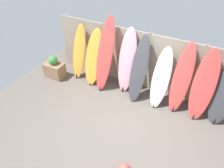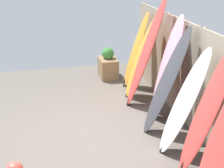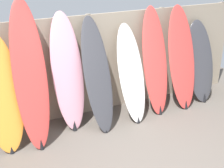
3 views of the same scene
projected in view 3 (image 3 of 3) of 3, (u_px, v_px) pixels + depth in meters
The scene contains 9 objects.
fence_back at pixel (91, 65), 5.51m from camera, with size 6.08×0.11×1.80m.
surfboard_orange_1 at pixel (2, 95), 4.55m from camera, with size 0.59×0.67×1.71m.
surfboard_red_2 at pixel (30, 76), 4.58m from camera, with size 0.54×0.80×2.19m.
surfboard_pink_3 at pixel (68, 73), 5.03m from camera, with size 0.54×0.55×1.93m.
surfboard_charcoal_4 at pixel (97, 76), 5.07m from camera, with size 0.47×0.76×1.83m.
surfboard_white_5 at pixel (131, 74), 5.37m from camera, with size 0.46×0.70×1.65m.
surfboard_red_6 at pixel (155, 62), 5.58m from camera, with size 0.51×0.67×1.89m.
surfboard_red_7 at pixel (182, 59), 5.77m from camera, with size 0.56×0.63×1.88m.
surfboard_charcoal_8 at pixel (200, 62), 6.08m from camera, with size 0.61×0.63×1.55m.
Camera 3 is at (-1.83, -2.84, 2.84)m, focal length 50.00 mm.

